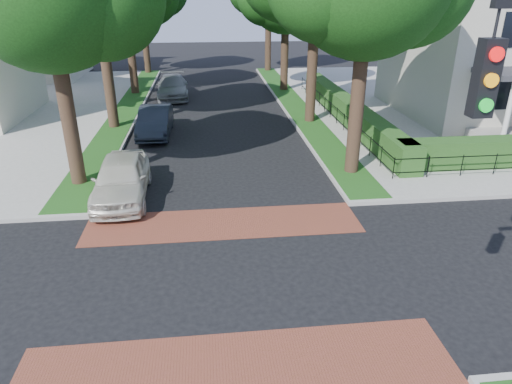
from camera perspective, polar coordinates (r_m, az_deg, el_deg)
ground at (r=12.45m, az=-3.37°, el=-10.83°), size 120.00×120.00×0.00m
sidewalk_ne at (r=36.04m, az=27.83°, el=10.07°), size 30.00×30.00×0.15m
crosswalk_far at (r=15.18m, az=-4.06°, el=-3.92°), size 9.00×2.20×0.01m
crosswalk_near at (r=9.99m, az=-2.26°, el=-21.31°), size 9.00×2.20×0.01m
grass_strip_ne at (r=30.68m, az=4.84°, el=10.87°), size 1.60×29.80×0.02m
grass_strip_nw at (r=30.53m, az=-15.81°, el=10.00°), size 1.60×29.80×0.02m
hedge_main_road at (r=27.23m, az=11.35°, el=10.08°), size 1.00×18.00×1.20m
fence_main_road at (r=27.04m, az=9.68°, el=9.78°), size 0.06×18.00×0.90m
house_left_far at (r=44.87m, az=-27.57°, el=18.89°), size 10.00×9.00×10.14m
parked_car_front at (r=17.33m, az=-16.49°, el=1.65°), size 2.03×4.73×1.59m
parked_car_middle at (r=24.82m, az=-12.50°, el=8.62°), size 1.64×4.54×1.49m
parked_car_rear at (r=33.74m, az=-10.38°, el=12.81°), size 2.39×5.31×1.51m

